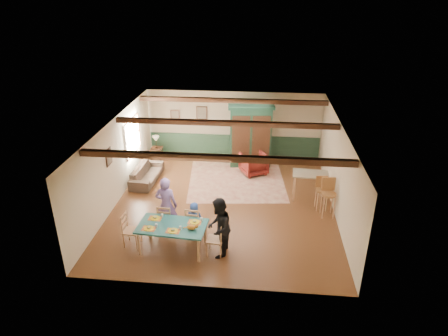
# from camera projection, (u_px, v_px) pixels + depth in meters

# --- Properties ---
(floor) EXTENTS (8.00, 8.00, 0.00)m
(floor) POSITION_uv_depth(u_px,v_px,m) (224.00, 203.00, 13.09)
(floor) COLOR #4C2815
(floor) RESTS_ON ground
(wall_back) EXTENTS (7.00, 0.02, 2.70)m
(wall_back) POSITION_uv_depth(u_px,v_px,m) (234.00, 124.00, 16.12)
(wall_back) COLOR beige
(wall_back) RESTS_ON floor
(wall_left) EXTENTS (0.02, 8.00, 2.70)m
(wall_left) POSITION_uv_depth(u_px,v_px,m) (116.00, 161.00, 12.83)
(wall_left) COLOR beige
(wall_left) RESTS_ON floor
(wall_right) EXTENTS (0.02, 8.00, 2.70)m
(wall_right) POSITION_uv_depth(u_px,v_px,m) (338.00, 170.00, 12.20)
(wall_right) COLOR beige
(wall_right) RESTS_ON floor
(ceiling) EXTENTS (7.00, 8.00, 0.02)m
(ceiling) POSITION_uv_depth(u_px,v_px,m) (224.00, 124.00, 11.94)
(ceiling) COLOR white
(ceiling) RESTS_ON wall_back
(wainscot_back) EXTENTS (6.95, 0.03, 0.90)m
(wainscot_back) POSITION_uv_depth(u_px,v_px,m) (234.00, 145.00, 16.48)
(wainscot_back) COLOR #223F2B
(wainscot_back) RESTS_ON floor
(ceiling_beam_front) EXTENTS (6.95, 0.16, 0.16)m
(ceiling_beam_front) POSITION_uv_depth(u_px,v_px,m) (215.00, 158.00, 9.91)
(ceiling_beam_front) COLOR black
(ceiling_beam_front) RESTS_ON ceiling
(ceiling_beam_mid) EXTENTS (6.95, 0.16, 0.16)m
(ceiling_beam_mid) POSITION_uv_depth(u_px,v_px,m) (226.00, 123.00, 12.34)
(ceiling_beam_mid) COLOR black
(ceiling_beam_mid) RESTS_ON ceiling
(ceiling_beam_back) EXTENTS (6.95, 0.16, 0.16)m
(ceiling_beam_back) POSITION_uv_depth(u_px,v_px,m) (232.00, 101.00, 14.69)
(ceiling_beam_back) COLOR black
(ceiling_beam_back) RESTS_ON ceiling
(window_left) EXTENTS (0.06, 1.60, 1.30)m
(window_left) POSITION_uv_depth(u_px,v_px,m) (133.00, 137.00, 14.28)
(window_left) COLOR white
(window_left) RESTS_ON wall_left
(picture_left_wall) EXTENTS (0.04, 0.42, 0.52)m
(picture_left_wall) POSITION_uv_depth(u_px,v_px,m) (109.00, 157.00, 12.12)
(picture_left_wall) COLOR gray
(picture_left_wall) RESTS_ON wall_left
(picture_back_a) EXTENTS (0.45, 0.04, 0.55)m
(picture_back_a) POSITION_uv_depth(u_px,v_px,m) (202.00, 113.00, 16.02)
(picture_back_a) COLOR gray
(picture_back_a) RESTS_ON wall_back
(picture_back_b) EXTENTS (0.38, 0.04, 0.48)m
(picture_back_b) POSITION_uv_depth(u_px,v_px,m) (175.00, 116.00, 16.18)
(picture_back_b) COLOR gray
(picture_back_b) RESTS_ON wall_back
(dining_table) EXTENTS (1.87, 1.13, 0.75)m
(dining_table) POSITION_uv_depth(u_px,v_px,m) (173.00, 237.00, 10.66)
(dining_table) COLOR #1A5554
(dining_table) RESTS_ON floor
(dining_chair_far_left) EXTENTS (0.45, 0.47, 0.95)m
(dining_chair_far_left) POSITION_uv_depth(u_px,v_px,m) (166.00, 219.00, 11.33)
(dining_chair_far_left) COLOR tan
(dining_chair_far_left) RESTS_ON floor
(dining_chair_far_right) EXTENTS (0.45, 0.47, 0.95)m
(dining_chair_far_right) POSITION_uv_depth(u_px,v_px,m) (194.00, 221.00, 11.20)
(dining_chair_far_right) COLOR tan
(dining_chair_far_right) RESTS_ON floor
(dining_chair_end_left) EXTENTS (0.47, 0.45, 0.95)m
(dining_chair_end_left) POSITION_uv_depth(u_px,v_px,m) (132.00, 230.00, 10.80)
(dining_chair_end_left) COLOR tan
(dining_chair_end_left) RESTS_ON floor
(dining_chair_end_right) EXTENTS (0.47, 0.45, 0.95)m
(dining_chair_end_right) POSITION_uv_depth(u_px,v_px,m) (215.00, 239.00, 10.44)
(dining_chair_end_right) COLOR tan
(dining_chair_end_right) RESTS_ON floor
(person_man) EXTENTS (0.66, 0.46, 1.73)m
(person_man) POSITION_uv_depth(u_px,v_px,m) (166.00, 205.00, 11.23)
(person_man) COLOR #8162A9
(person_man) RESTS_ON floor
(person_woman) EXTENTS (0.68, 0.85, 1.65)m
(person_woman) POSITION_uv_depth(u_px,v_px,m) (219.00, 228.00, 10.28)
(person_woman) COLOR black
(person_woman) RESTS_ON floor
(person_child) EXTENTS (0.51, 0.36, 1.01)m
(person_child) POSITION_uv_depth(u_px,v_px,m) (194.00, 219.00, 11.26)
(person_child) COLOR #23438F
(person_child) RESTS_ON floor
(cat) EXTENTS (0.37, 0.17, 0.18)m
(cat) POSITION_uv_depth(u_px,v_px,m) (191.00, 227.00, 10.29)
(cat) COLOR orange
(cat) RESTS_ON dining_table
(place_setting_near_left) EXTENTS (0.42, 0.33, 0.11)m
(place_setting_near_left) POSITION_uv_depth(u_px,v_px,m) (149.00, 227.00, 10.34)
(place_setting_near_left) COLOR gold
(place_setting_near_left) RESTS_ON dining_table
(place_setting_near_center) EXTENTS (0.42, 0.33, 0.11)m
(place_setting_near_center) POSITION_uv_depth(u_px,v_px,m) (173.00, 229.00, 10.24)
(place_setting_near_center) COLOR gold
(place_setting_near_center) RESTS_ON dining_table
(place_setting_far_left) EXTENTS (0.42, 0.33, 0.11)m
(place_setting_far_left) POSITION_uv_depth(u_px,v_px,m) (155.00, 217.00, 10.79)
(place_setting_far_left) COLOR gold
(place_setting_far_left) RESTS_ON dining_table
(place_setting_far_right) EXTENTS (0.42, 0.33, 0.11)m
(place_setting_far_right) POSITION_uv_depth(u_px,v_px,m) (195.00, 221.00, 10.62)
(place_setting_far_right) COLOR gold
(place_setting_far_right) RESTS_ON dining_table
(area_rug) EXTENTS (3.79, 4.36, 0.01)m
(area_rug) POSITION_uv_depth(u_px,v_px,m) (236.00, 176.00, 14.85)
(area_rug) COLOR beige
(area_rug) RESTS_ON floor
(armoire) EXTENTS (1.78, 0.86, 2.43)m
(armoire) POSITION_uv_depth(u_px,v_px,m) (250.00, 136.00, 15.31)
(armoire) COLOR #133122
(armoire) RESTS_ON floor
(armchair) EXTENTS (1.18, 1.19, 0.81)m
(armchair) POSITION_uv_depth(u_px,v_px,m) (254.00, 163.00, 14.95)
(armchair) COLOR #450E0D
(armchair) RESTS_ON floor
(sofa) EXTENTS (0.84, 1.95, 0.56)m
(sofa) POSITION_uv_depth(u_px,v_px,m) (147.00, 174.00, 14.43)
(sofa) COLOR #3F3127
(sofa) RESTS_ON floor
(end_table) EXTENTS (0.44, 0.44, 0.54)m
(end_table) POSITION_uv_depth(u_px,v_px,m) (157.00, 154.00, 16.11)
(end_table) COLOR black
(end_table) RESTS_ON floor
(table_lamp) EXTENTS (0.28, 0.28, 0.50)m
(table_lamp) POSITION_uv_depth(u_px,v_px,m) (156.00, 142.00, 15.89)
(table_lamp) COLOR beige
(table_lamp) RESTS_ON end_table
(counter_table) EXTENTS (1.18, 0.74, 0.95)m
(counter_table) POSITION_uv_depth(u_px,v_px,m) (309.00, 186.00, 13.11)
(counter_table) COLOR tan
(counter_table) RESTS_ON floor
(bar_stool_left) EXTENTS (0.42, 0.45, 1.09)m
(bar_stool_left) POSITION_uv_depth(u_px,v_px,m) (322.00, 194.00, 12.51)
(bar_stool_left) COLOR #9F6C3E
(bar_stool_left) RESTS_ON floor
(bar_stool_right) EXTENTS (0.47, 0.51, 1.23)m
(bar_stool_right) POSITION_uv_depth(u_px,v_px,m) (328.00, 198.00, 12.10)
(bar_stool_right) COLOR #9F6C3E
(bar_stool_right) RESTS_ON floor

